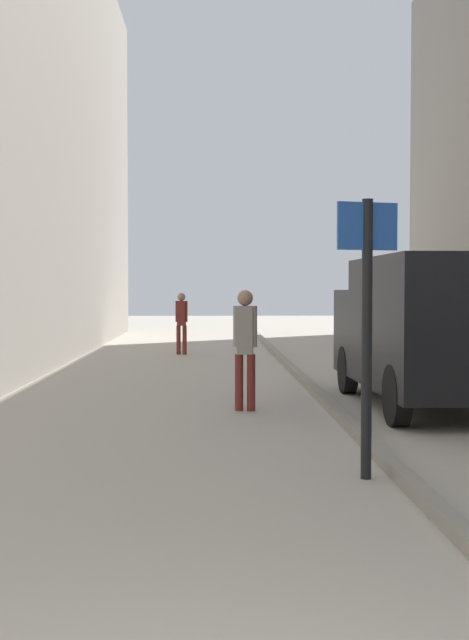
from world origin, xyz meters
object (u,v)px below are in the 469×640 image
at_px(pedestrian_main_foreground, 182,319).
at_px(pedestrian_mid_block, 245,341).
at_px(street_sign_post, 367,313).
at_px(delivery_van, 429,327).

relative_size(pedestrian_main_foreground, pedestrian_mid_block, 0.95).
xyz_separation_m(pedestrian_mid_block, street_sign_post, (0.95, -4.29, 0.53)).
bearing_deg(delivery_van, street_sign_post, -113.09).
relative_size(delivery_van, street_sign_post, 1.89).
bearing_deg(pedestrian_main_foreground, delivery_van, 120.93).
bearing_deg(delivery_van, pedestrian_main_foreground, 110.53).
height_order(pedestrian_mid_block, street_sign_post, street_sign_post).
relative_size(pedestrian_main_foreground, street_sign_post, 0.64).
xyz_separation_m(pedestrian_main_foreground, pedestrian_mid_block, (1.28, -10.30, 0.05)).
distance_m(delivery_van, street_sign_post, 4.87).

